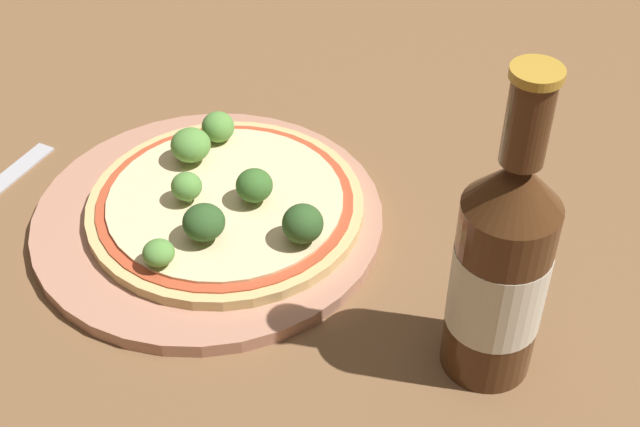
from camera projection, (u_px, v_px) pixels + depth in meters
The scene contains 11 objects.
ground_plane at pixel (215, 208), 0.77m from camera, with size 3.00×3.00×0.00m, color brown.
plate at pixel (206, 218), 0.75m from camera, with size 0.29×0.29×0.01m.
pizza at pixel (226, 204), 0.75m from camera, with size 0.23×0.23×0.01m.
broccoli_floret_0 at pixel (254, 186), 0.73m from camera, with size 0.03×0.03×0.03m.
broccoli_floret_1 at pixel (187, 187), 0.73m from camera, with size 0.03×0.03×0.03m.
broccoli_floret_2 at pixel (218, 127), 0.80m from camera, with size 0.03×0.03×0.03m.
broccoli_floret_3 at pixel (191, 145), 0.77m from camera, with size 0.03×0.03×0.03m.
broccoli_floret_4 at pixel (303, 224), 0.69m from camera, with size 0.03×0.03×0.03m.
broccoli_floret_5 at pixel (159, 253), 0.68m from camera, with size 0.02×0.02×0.02m.
broccoli_floret_6 at pixel (204, 222), 0.69m from camera, with size 0.03×0.03×0.03m.
beer_bottle at pixel (501, 268), 0.59m from camera, with size 0.06×0.06×0.24m.
Camera 1 is at (0.17, -0.57, 0.50)m, focal length 50.00 mm.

